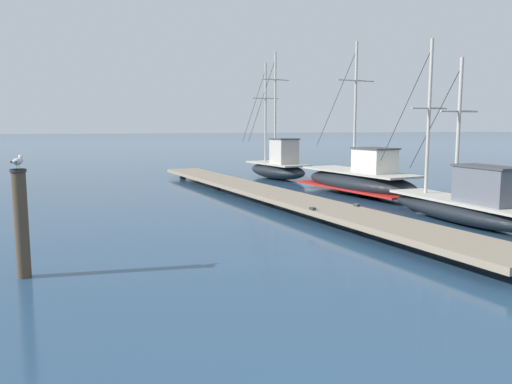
% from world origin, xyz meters
% --- Properties ---
extents(floating_dock, '(3.80, 22.71, 0.53)m').
position_xyz_m(floating_dock, '(5.08, 15.29, 0.36)').
color(floating_dock, gray).
rests_on(floating_dock, ground).
extents(fishing_boat_0, '(1.56, 7.39, 5.73)m').
position_xyz_m(fishing_boat_0, '(9.13, 9.38, 0.58)').
color(fishing_boat_0, black).
rests_on(fishing_boat_0, ground).
extents(fishing_boat_1, '(2.90, 6.91, 6.48)m').
position_xyz_m(fishing_boat_1, '(9.62, 16.09, 0.64)').
color(fishing_boat_1, black).
rests_on(fishing_boat_1, ground).
extents(fishing_boat_2, '(2.58, 6.77, 6.96)m').
position_xyz_m(fishing_boat_2, '(8.78, 23.18, 0.72)').
color(fishing_boat_2, black).
rests_on(fishing_boat_2, ground).
extents(mooring_piling, '(0.30, 0.30, 2.12)m').
position_xyz_m(mooring_piling, '(-2.93, 7.99, 1.10)').
color(mooring_piling, '#4C3D2D').
rests_on(mooring_piling, ground).
extents(perched_seagull, '(0.24, 0.36, 0.26)m').
position_xyz_m(perched_seagull, '(-2.93, 7.99, 2.27)').
color(perched_seagull, gold).
rests_on(perched_seagull, mooring_piling).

